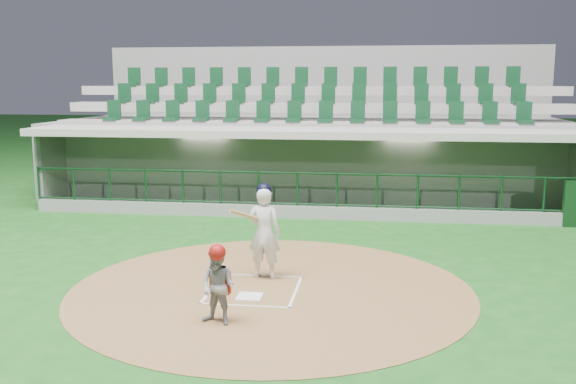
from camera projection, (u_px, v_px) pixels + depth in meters
The scene contains 8 objects.
ground at pixel (257, 285), 11.73m from camera, with size 120.00×120.00×0.00m, color #164E17.
dirt_circle at pixel (272, 289), 11.49m from camera, with size 7.20×7.20×0.01m, color brown.
home_plate at pixel (250, 297), 11.04m from camera, with size 0.43×0.43×0.02m, color white.
batter_box_chalk at pixel (254, 289), 11.43m from camera, with size 1.55×1.80×0.01m.
dugout_structure at pixel (308, 174), 19.21m from camera, with size 16.40×3.70×3.00m.
seating_deck at pixel (315, 148), 22.14m from camera, with size 17.00×6.72×5.15m.
batter at pixel (264, 231), 12.00m from camera, with size 0.88×0.90×1.82m.
catcher at pixel (218, 285), 9.73m from camera, with size 0.68×0.60×1.25m.
Camera 1 is at (2.11, -11.09, 3.65)m, focal length 40.00 mm.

